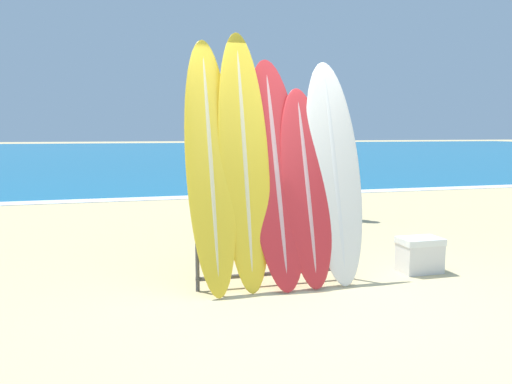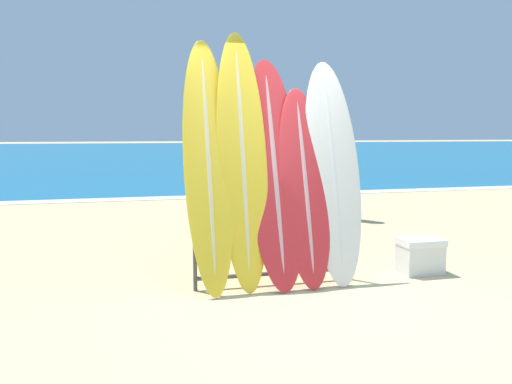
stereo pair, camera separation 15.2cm
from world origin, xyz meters
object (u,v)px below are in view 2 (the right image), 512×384
(surfboard_slot_2, at_px, (274,170))
(surfboard_slot_3, at_px, (305,185))
(surfboard_slot_1, at_px, (242,159))
(person_near_water, at_px, (342,165))
(surfboard_slot_4, at_px, (333,170))
(surfboard_rack, at_px, (275,241))
(person_mid_beach, at_px, (220,177))
(cooler_box, at_px, (420,256))
(surfboard_slot_0, at_px, (208,163))

(surfboard_slot_2, relative_size, surfboard_slot_3, 1.15)
(surfboard_slot_1, bearing_deg, person_near_water, 52.79)
(surfboard_slot_4, bearing_deg, surfboard_rack, -174.23)
(surfboard_rack, relative_size, surfboard_slot_1, 0.64)
(surfboard_rack, bearing_deg, person_mid_beach, 91.61)
(person_near_water, distance_m, cooler_box, 3.60)
(surfboard_slot_0, xyz_separation_m, surfboard_slot_1, (0.35, -0.02, 0.04))
(surfboard_slot_3, distance_m, person_near_water, 3.97)
(surfboard_rack, height_order, cooler_box, surfboard_rack)
(surfboard_slot_3, distance_m, surfboard_slot_4, 0.36)
(person_mid_beach, xyz_separation_m, cooler_box, (1.78, -2.76, -0.69))
(surfboard_rack, xyz_separation_m, surfboard_slot_2, (0.02, 0.09, 0.72))
(surfboard_slot_1, bearing_deg, cooler_box, -2.01)
(cooler_box, bearing_deg, surfboard_slot_1, 177.99)
(surfboard_slot_1, height_order, surfboard_slot_2, surfboard_slot_1)
(surfboard_slot_0, xyz_separation_m, person_mid_beach, (0.59, 2.68, -0.39))
(surfboard_slot_2, bearing_deg, surfboard_slot_3, -13.38)
(person_mid_beach, bearing_deg, surfboard_slot_1, -126.31)
(surfboard_slot_3, distance_m, person_mid_beach, 2.79)
(surfboard_rack, distance_m, person_mid_beach, 2.82)
(surfboard_rack, relative_size, surfboard_slot_2, 0.71)
(surfboard_slot_2, relative_size, person_near_water, 1.31)
(surfboard_slot_0, bearing_deg, cooler_box, -2.09)
(person_near_water, relative_size, person_mid_beach, 1.11)
(surfboard_slot_1, bearing_deg, surfboard_slot_0, 177.45)
(surfboard_slot_0, distance_m, person_near_water, 4.49)
(surfboard_slot_1, bearing_deg, surfboard_slot_2, 0.68)
(surfboard_slot_1, distance_m, person_near_water, 4.28)
(surfboard_slot_4, height_order, person_near_water, surfboard_slot_4)
(person_mid_beach, bearing_deg, surfboard_slot_0, -133.56)
(surfboard_rack, distance_m, person_near_water, 4.19)
(surfboard_slot_0, relative_size, person_mid_beach, 1.57)
(surfboard_slot_4, bearing_deg, surfboard_slot_3, -172.31)
(surfboard_rack, height_order, surfboard_slot_1, surfboard_slot_1)
(surfboard_slot_0, xyz_separation_m, cooler_box, (2.37, -0.09, -1.08))
(surfboard_slot_1, distance_m, surfboard_slot_3, 0.71)
(surfboard_rack, bearing_deg, surfboard_slot_0, 170.97)
(surfboard_slot_0, height_order, surfboard_slot_2, surfboard_slot_0)
(surfboard_slot_0, bearing_deg, surfboard_slot_2, -0.95)
(surfboard_slot_2, height_order, person_near_water, surfboard_slot_2)
(surfboard_slot_3, relative_size, surfboard_slot_4, 0.88)
(surfboard_rack, distance_m, surfboard_slot_2, 0.73)
(surfboard_slot_1, distance_m, surfboard_slot_2, 0.36)
(surfboard_rack, relative_size, surfboard_slot_3, 0.82)
(person_near_water, distance_m, person_mid_beach, 2.45)
(person_mid_beach, relative_size, cooler_box, 3.46)
(surfboard_slot_0, bearing_deg, surfboard_slot_3, -4.86)
(surfboard_rack, relative_size, surfboard_slot_0, 0.66)
(cooler_box, bearing_deg, person_mid_beach, 122.84)
(surfboard_slot_2, distance_m, person_near_water, 4.08)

